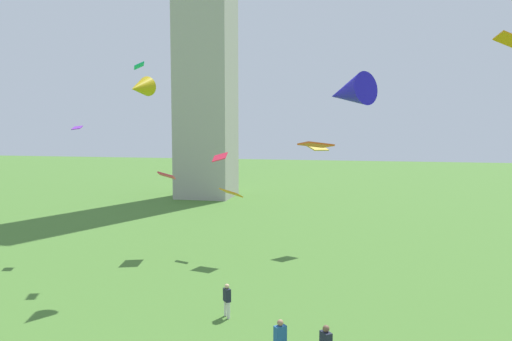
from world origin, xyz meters
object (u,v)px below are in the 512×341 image
at_px(kite_flying_1, 348,92).
at_px(kite_flying_4, 220,157).
at_px(monument_obelisk, 205,2).
at_px(kite_flying_11, 77,128).
at_px(person_1, 227,298).
at_px(kite_flying_7, 140,88).
at_px(kite_flying_10, 316,145).
at_px(kite_flying_3, 139,66).
at_px(kite_flying_9, 317,147).
at_px(kite_flying_8, 231,193).
at_px(kite_flying_2, 167,175).
at_px(person_0, 280,339).
at_px(kite_flying_5, 512,41).

xyz_separation_m(kite_flying_1, kite_flying_4, (-9.24, 10.33, -3.86)).
xyz_separation_m(monument_obelisk, kite_flying_11, (-0.68, -28.00, -14.80)).
bearing_deg(monument_obelisk, person_1, -71.39).
bearing_deg(kite_flying_7, kite_flying_10, -26.22).
xyz_separation_m(kite_flying_1, kite_flying_7, (-11.58, 2.26, 0.54)).
distance_m(kite_flying_1, kite_flying_3, 14.60).
bearing_deg(kite_flying_9, kite_flying_8, 172.92).
xyz_separation_m(person_1, kite_flying_2, (-7.23, 10.81, 4.57)).
bearing_deg(person_1, monument_obelisk, -20.02).
xyz_separation_m(person_0, kite_flying_4, (-7.03, 16.59, 5.72)).
bearing_deg(kite_flying_4, kite_flying_1, -36.84).
bearing_deg(kite_flying_3, kite_flying_11, 44.36).
bearing_deg(kite_flying_3, kite_flying_1, -140.52).
xyz_separation_m(monument_obelisk, kite_flying_2, (5.52, -27.07, -18.11)).
bearing_deg(kite_flying_11, monument_obelisk, 161.03).
height_order(person_0, kite_flying_9, kite_flying_9).
xyz_separation_m(person_1, kite_flying_9, (2.84, 14.98, 6.43)).
height_order(kite_flying_1, kite_flying_2, kite_flying_1).
xyz_separation_m(kite_flying_3, kite_flying_4, (3.98, 4.52, -6.03)).
bearing_deg(kite_flying_9, kite_flying_1, -130.38).
bearing_deg(kite_flying_10, person_0, -179.71).
bearing_deg(kite_flying_1, kite_flying_11, -70.88).
relative_size(kite_flying_9, kite_flying_10, 1.30).
xyz_separation_m(kite_flying_8, kite_flying_11, (-11.08, -0.00, 4.28)).
relative_size(kite_flying_2, kite_flying_5, 1.06).
distance_m(kite_flying_4, kite_flying_11, 10.15).
height_order(person_1, kite_flying_9, kite_flying_9).
height_order(monument_obelisk, kite_flying_9, monument_obelisk).
bearing_deg(kite_flying_4, kite_flying_5, -10.20).
height_order(kite_flying_1, kite_flying_8, kite_flying_1).
distance_m(person_0, kite_flying_4, 18.91).
bearing_deg(person_0, kite_flying_9, -131.71).
bearing_deg(kite_flying_4, kite_flying_8, -48.80).
bearing_deg(kite_flying_8, kite_flying_3, -140.42).
height_order(person_1, kite_flying_7, kite_flying_7).
bearing_deg(kite_flying_8, kite_flying_11, -159.70).
bearing_deg(kite_flying_3, person_0, -164.42).
relative_size(person_0, kite_flying_5, 1.04).
bearing_deg(kite_flying_8, kite_flying_7, -104.73).
height_order(kite_flying_2, kite_flying_5, kite_flying_5).
distance_m(person_1, kite_flying_10, 9.17).
bearing_deg(kite_flying_4, kite_flying_2, -142.35).
bearing_deg(kite_flying_11, kite_flying_7, 35.38).
distance_m(person_0, kite_flying_1, 11.65).
distance_m(kite_flying_1, kite_flying_10, 5.88).
height_order(monument_obelisk, kite_flying_4, monument_obelisk).
relative_size(person_0, kite_flying_3, 1.50).
relative_size(person_1, kite_flying_5, 0.96).
relative_size(kite_flying_2, kite_flying_3, 1.53).
relative_size(kite_flying_7, kite_flying_8, 1.23).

